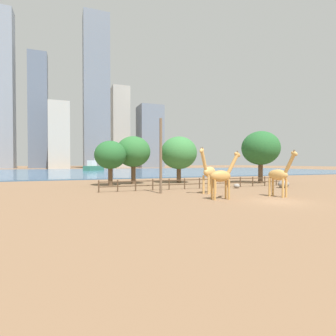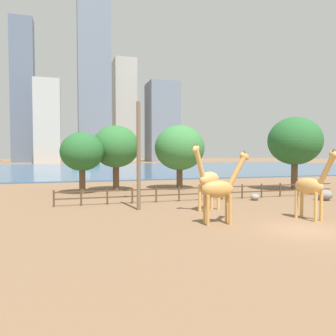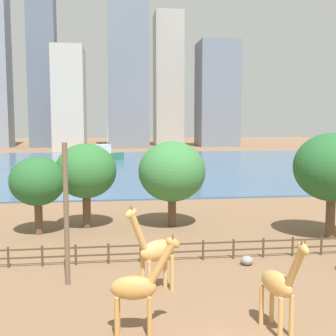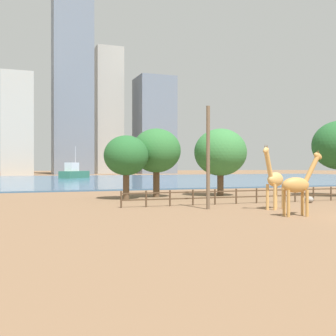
# 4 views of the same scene
# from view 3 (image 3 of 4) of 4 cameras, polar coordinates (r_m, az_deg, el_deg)

# --- Properties ---
(ground_plane) EXTENTS (400.00, 400.00, 0.00)m
(ground_plane) POSITION_cam_3_polar(r_m,az_deg,el_deg) (94.52, -4.51, 0.54)
(ground_plane) COLOR brown
(harbor_water) EXTENTS (180.00, 86.00, 0.20)m
(harbor_water) POSITION_cam_3_polar(r_m,az_deg,el_deg) (91.52, -4.42, 0.43)
(harbor_water) COLOR #3D6084
(harbor_water) RESTS_ON ground
(giraffe_tall) EXTENTS (2.92, 2.08, 4.81)m
(giraffe_tall) POSITION_cam_3_polar(r_m,az_deg,el_deg) (22.06, -1.80, -11.16)
(giraffe_tall) COLOR tan
(giraffe_tall) RESTS_ON ground
(giraffe_companion) EXTENTS (1.25, 2.95, 4.39)m
(giraffe_companion) POSITION_cam_3_polar(r_m,az_deg,el_deg) (18.79, 14.83, -15.03)
(giraffe_companion) COLOR tan
(giraffe_companion) RESTS_ON ground
(giraffe_young) EXTENTS (2.99, 0.94, 4.29)m
(giraffe_young) POSITION_cam_3_polar(r_m,az_deg,el_deg) (18.04, -4.16, -15.84)
(giraffe_young) COLOR #C18C47
(giraffe_young) RESTS_ON ground
(utility_pole) EXTENTS (0.28, 0.28, 7.78)m
(utility_pole) POSITION_cam_3_polar(r_m,az_deg,el_deg) (23.48, -13.62, -6.15)
(utility_pole) COLOR brown
(utility_pole) RESTS_ON ground
(boulder_by_pole) EXTENTS (0.77, 0.76, 0.57)m
(boulder_by_pole) POSITION_cam_3_polar(r_m,az_deg,el_deg) (27.32, 10.65, -12.20)
(boulder_by_pole) COLOR gray
(boulder_by_pole) RESTS_ON ground
(enclosure_fence) EXTENTS (26.12, 0.14, 1.30)m
(enclosure_fence) POSITION_cam_3_polar(r_m,az_deg,el_deg) (27.49, 1.59, -10.95)
(enclosure_fence) COLOR #4C3826
(enclosure_fence) RESTS_ON ground
(tree_left_large) EXTENTS (5.85, 5.85, 8.13)m
(tree_left_large) POSITION_cam_3_polar(r_m,az_deg,el_deg) (34.58, 21.37, 0.06)
(tree_left_large) COLOR brown
(tree_left_large) RESTS_ON ground
(tree_center_broad) EXTENTS (5.11, 5.11, 7.17)m
(tree_center_broad) POSITION_cam_3_polar(r_m,az_deg,el_deg) (36.03, -11.05, -0.44)
(tree_center_broad) COLOR brown
(tree_center_broad) RESTS_ON ground
(tree_right_tall) EXTENTS (5.73, 5.73, 7.34)m
(tree_right_tall) POSITION_cam_3_polar(r_m,az_deg,el_deg) (35.86, 0.55, -0.50)
(tree_right_tall) COLOR brown
(tree_right_tall) RESTS_ON ground
(tree_left_small) EXTENTS (4.35, 4.35, 6.24)m
(tree_left_small) POSITION_cam_3_polar(r_m,az_deg,el_deg) (34.86, -17.26, -1.76)
(tree_left_small) COLOR brown
(tree_left_small) RESTS_ON ground
(boat_sailboat) EXTENTS (8.40, 8.83, 8.07)m
(boat_sailboat) POSITION_cam_3_polar(r_m,az_deg,el_deg) (102.36, -8.42, 1.76)
(boat_sailboat) COLOR #337259
(boat_sailboat) RESTS_ON harbor_water
(skyline_tower_needle) EXTENTS (10.50, 15.76, 35.17)m
(skyline_tower_needle) POSITION_cam_3_polar(r_m,az_deg,el_deg) (151.10, -13.21, 9.05)
(skyline_tower_needle) COLOR #B7B2A8
(skyline_tower_needle) RESTS_ON ground
(skyline_block_central) EXTENTS (10.43, 9.09, 68.41)m
(skyline_block_central) POSITION_cam_3_polar(r_m,az_deg,el_deg) (175.29, -16.66, 13.96)
(skyline_block_central) COLOR slate
(skyline_block_central) RESTS_ON ground
(skyline_tower_glass) EXTENTS (11.57, 15.11, 55.09)m
(skyline_tower_glass) POSITION_cam_3_polar(r_m,az_deg,el_deg) (181.81, 0.02, 11.78)
(skyline_tower_glass) COLOR #ADA89E
(skyline_tower_glass) RESTS_ON ground
(skyline_block_left) EXTENTS (15.29, 12.72, 93.54)m
(skyline_block_left) POSITION_cam_3_polar(r_m,az_deg,el_deg) (168.52, -5.49, 18.86)
(skyline_block_left) COLOR slate
(skyline_block_left) RESTS_ON ground
(skyline_tower_short) EXTENTS (15.91, 15.99, 42.36)m
(skyline_tower_short) POSITION_cam_3_polar(r_m,az_deg,el_deg) (176.86, 6.66, 9.84)
(skyline_tower_short) COLOR slate
(skyline_tower_short) RESTS_ON ground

